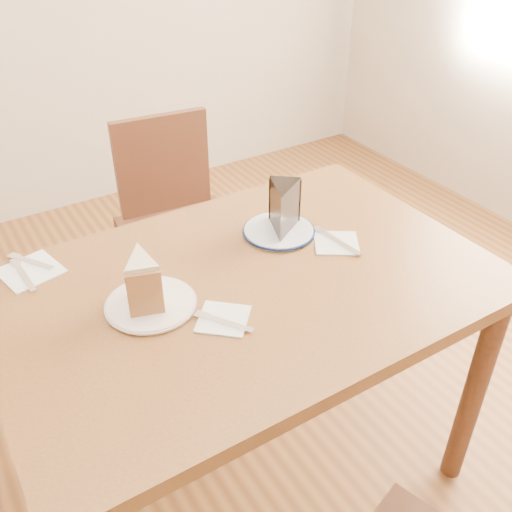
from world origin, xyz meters
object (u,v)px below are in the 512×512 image
object	(u,v)px
chair_far	(179,223)
plate_cream	(151,304)
carrot_cake	(143,279)
chocolate_cake	(283,211)
plate_navy	(279,231)
table	(247,311)

from	to	relation	value
chair_far	plate_cream	distance (m)	0.87
chair_far	carrot_cake	world-z (taller)	carrot_cake
carrot_cake	chocolate_cake	world-z (taller)	chocolate_cake
plate_cream	plate_navy	world-z (taller)	same
chair_far	carrot_cake	distance (m)	0.88
chair_far	chocolate_cake	bearing A→B (deg)	98.91
plate_navy	chocolate_cake	distance (m)	0.07
plate_navy	carrot_cake	distance (m)	0.44
plate_cream	chocolate_cake	distance (m)	0.44
chair_far	plate_navy	distance (m)	0.68
carrot_cake	chair_far	bearing A→B (deg)	77.64
chocolate_cake	chair_far	bearing A→B (deg)	-47.51
carrot_cake	chocolate_cake	bearing A→B (deg)	27.24
table	plate_cream	distance (m)	0.26
carrot_cake	plate_cream	bearing A→B (deg)	-57.97
chair_far	chocolate_cake	xyz separation A→B (m)	(0.03, -0.63, 0.35)
table	chair_far	distance (m)	0.79
table	plate_navy	distance (m)	0.25
table	chocolate_cake	world-z (taller)	chocolate_cake
plate_navy	table	bearing A→B (deg)	-143.65
plate_cream	chocolate_cake	size ratio (longest dim) A/B	1.64
plate_cream	plate_navy	distance (m)	0.44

